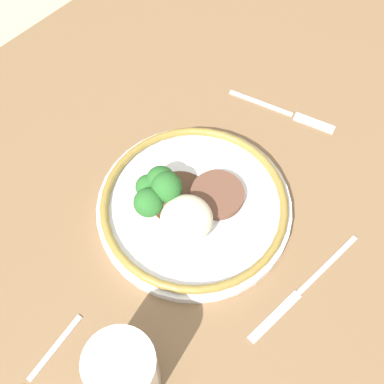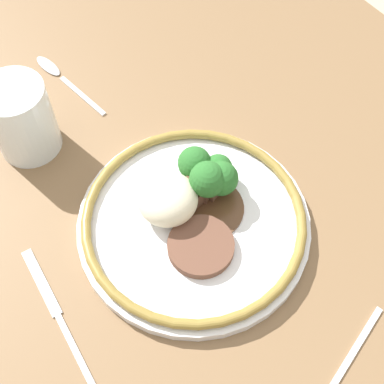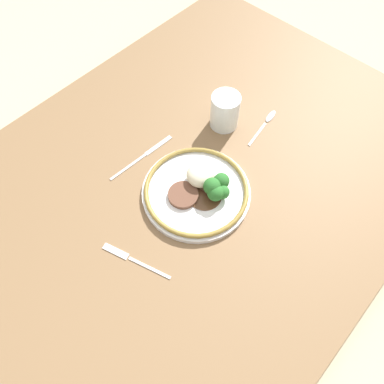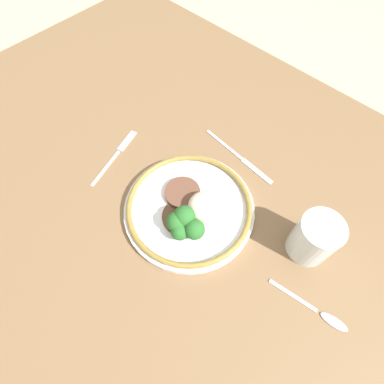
{
  "view_description": "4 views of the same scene",
  "coord_description": "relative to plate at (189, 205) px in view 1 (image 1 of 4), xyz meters",
  "views": [
    {
      "loc": [
        0.3,
        0.2,
        0.73
      ],
      "look_at": [
        0.03,
        -0.05,
        0.1
      ],
      "focal_mm": 50.0,
      "sensor_mm": 36.0,
      "label": 1
    },
    {
      "loc": [
        -0.21,
        0.14,
        0.63
      ],
      "look_at": [
        0.06,
        -0.06,
        0.09
      ],
      "focal_mm": 50.0,
      "sensor_mm": 36.0,
      "label": 2
    },
    {
      "loc": [
        -0.33,
        -0.37,
        0.89
      ],
      "look_at": [
        0.01,
        -0.05,
        0.1
      ],
      "focal_mm": 35.0,
      "sensor_mm": 36.0,
      "label": 3
    },
    {
      "loc": [
        0.24,
        -0.25,
        0.64
      ],
      "look_at": [
        0.03,
        -0.03,
        0.1
      ],
      "focal_mm": 28.0,
      "sensor_mm": 36.0,
      "label": 4
    }
  ],
  "objects": [
    {
      "name": "ground_plane",
      "position": [
        -0.04,
        0.05,
        -0.07
      ],
      "size": [
        8.0,
        8.0,
        0.0
      ],
      "primitive_type": "plane",
      "color": "tan"
    },
    {
      "name": "knife",
      "position": [
        -0.01,
        0.19,
        -0.02
      ],
      "size": [
        0.21,
        0.02,
        0.0
      ],
      "rotation": [
        0.0,
        0.0,
        -0.07
      ],
      "color": "silver",
      "rests_on": "dining_table"
    },
    {
      "name": "dining_table",
      "position": [
        -0.04,
        0.05,
        -0.04
      ],
      "size": [
        1.54,
        1.03,
        0.05
      ],
      "color": "brown",
      "rests_on": "ground"
    },
    {
      "name": "fork",
      "position": [
        -0.24,
        0.0,
        -0.02
      ],
      "size": [
        0.06,
        0.18,
        0.0
      ],
      "rotation": [
        0.0,
        0.0,
        1.86
      ],
      "color": "silver",
      "rests_on": "dining_table"
    },
    {
      "name": "plate",
      "position": [
        0.0,
        0.0,
        0.0
      ],
      "size": [
        0.28,
        0.28,
        0.07
      ],
      "color": "white",
      "rests_on": "dining_table"
    },
    {
      "name": "juice_glass",
      "position": [
        0.22,
        0.11,
        0.03
      ],
      "size": [
        0.08,
        0.08,
        0.1
      ],
      "color": "yellow",
      "rests_on": "dining_table"
    }
  ]
}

